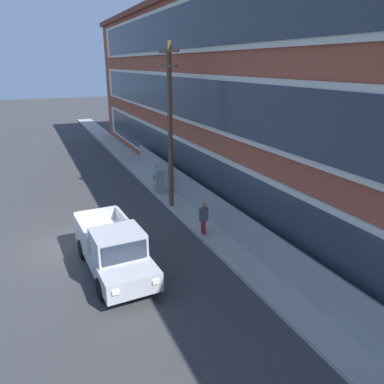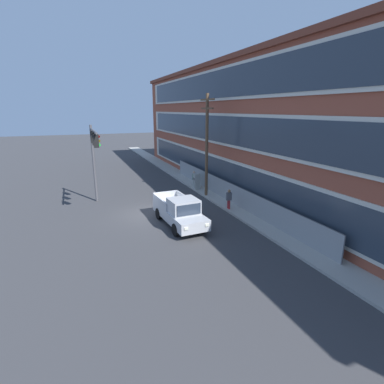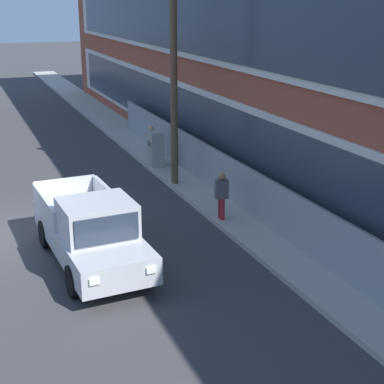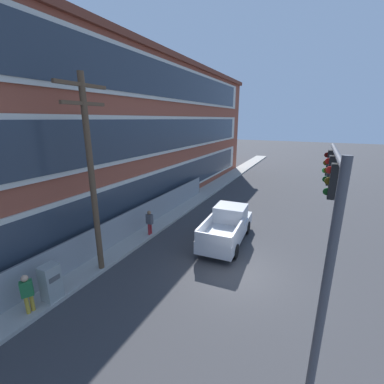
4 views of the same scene
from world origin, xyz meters
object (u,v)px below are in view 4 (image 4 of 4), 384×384
(pedestrian_by_fence, at_px, (150,222))
(utility_pole_near_corner, at_px, (91,171))
(traffic_signal_mast, at_px, (331,211))
(pickup_truck_silver, at_px, (227,226))
(electrical_cabinet, at_px, (51,284))
(pedestrian_near_cabinet, at_px, (27,293))

(pedestrian_by_fence, bearing_deg, utility_pole_near_corner, -179.46)
(traffic_signal_mast, xyz_separation_m, pickup_truck_silver, (6.08, 4.71, -3.70))
(traffic_signal_mast, bearing_deg, pedestrian_by_fence, 63.40)
(pickup_truck_silver, height_order, electrical_cabinet, pickup_truck_silver)
(pickup_truck_silver, height_order, pedestrian_by_fence, pickup_truck_silver)
(utility_pole_near_corner, bearing_deg, electrical_cabinet, 177.62)
(utility_pole_near_corner, bearing_deg, traffic_signal_mast, -93.13)
(traffic_signal_mast, xyz_separation_m, utility_pole_near_corner, (0.50, 9.16, 0.24))
(traffic_signal_mast, relative_size, pedestrian_near_cabinet, 3.77)
(utility_pole_near_corner, distance_m, pedestrian_by_fence, 5.67)
(pickup_truck_silver, bearing_deg, electrical_cabinet, 150.54)
(traffic_signal_mast, xyz_separation_m, pedestrian_by_fence, (4.61, 9.20, -3.68))
(traffic_signal_mast, xyz_separation_m, electrical_cabinet, (-1.99, 9.26, -3.84))
(utility_pole_near_corner, relative_size, pedestrian_by_fence, 5.22)
(utility_pole_near_corner, distance_m, pedestrian_near_cabinet, 5.15)
(traffic_signal_mast, relative_size, electrical_cabinet, 3.93)
(pickup_truck_silver, relative_size, utility_pole_near_corner, 0.63)
(traffic_signal_mast, height_order, pickup_truck_silver, traffic_signal_mast)
(pickup_truck_silver, height_order, utility_pole_near_corner, utility_pole_near_corner)
(traffic_signal_mast, distance_m, pedestrian_by_fence, 10.93)
(pickup_truck_silver, distance_m, electrical_cabinet, 9.26)
(traffic_signal_mast, bearing_deg, utility_pole_near_corner, 86.87)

